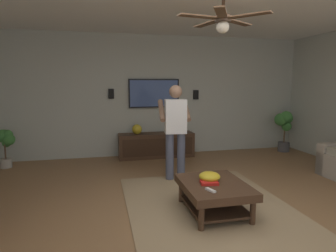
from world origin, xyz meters
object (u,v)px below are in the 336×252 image
Objects in this scene: person_standing at (175,127)px; vase_round at (137,129)px; media_console at (156,145)px; bowl at (210,177)px; wall_speaker_right at (111,94)px; remote_white at (211,190)px; tv at (154,93)px; wall_speaker_left at (196,95)px; potted_plant_short at (6,142)px; potted_plant_tall at (284,124)px; book at (209,183)px; coffee_table at (214,191)px; ceiling_fan at (223,21)px.

person_standing reaches higher than vase_round.
media_console is 2.97m from bowl.
wall_speaker_right is (0.27, 0.53, 0.78)m from vase_round.
wall_speaker_right reaches higher than remote_white.
person_standing is 1.43m from bowl.
tv reaches higher than wall_speaker_left.
person_standing is 3.46m from potted_plant_short.
wall_speaker_left is at bearing 78.41° from potted_plant_tall.
person_standing is 7.45× the size of book.
potted_plant_tall reaches higher than potted_plant_short.
person_standing reaches higher than coffee_table.
media_console is 1.74m from person_standing.
vase_round is 1.00× the size of wall_speaker_right.
coffee_table is 6.67× the size of remote_white.
potted_plant_short reaches higher than bowl.
person_standing is 5.94× the size of bowl.
potted_plant_tall is 0.87× the size of ceiling_fan.
remote_white is (-0.26, 0.15, 0.12)m from coffee_table.
potted_plant_short is at bearing -83.14° from tv.
media_console is 0.58m from vase_round.
book is at bearing 157.37° from bowl.
ceiling_fan is at bearing 167.18° from wall_speaker_left.
remote_white is (-0.34, 0.12, -0.05)m from bowl.
wall_speaker_left is at bearing -15.26° from bowl.
ceiling_fan is at bearing -129.26° from potted_plant_short.
tv is 3.35m from bowl.
coffee_table is 4.55× the size of book.
book is at bearing 164.51° from wall_speaker_left.
coffee_table is 4.55× the size of wall_speaker_right.
bowl is 1.26× the size of wall_speaker_right.
remote_white is at bearing 134.98° from potted_plant_tall.
person_standing is at bearing 12.22° from ceiling_fan.
ceiling_fan reaches higher than potted_plant_tall.
vase_round reaches higher than remote_white.
ceiling_fan is at bearing -54.21° from remote_white.
wall_speaker_right reaches higher than potted_plant_short.
wall_speaker_right is 3.53m from ceiling_fan.
potted_plant_tall is 4.20m from wall_speaker_right.
potted_plant_tall is 4.42m from remote_white.
coffee_table is at bearing 3.29° from media_console.
tv is 1.54× the size of potted_plant_short.
coffee_table is at bearing -168.53° from vase_round.
coffee_table is 0.99× the size of potted_plant_tall.
potted_plant_short is 3.46× the size of wall_speaker_right.
bowl is at bearing 2.51° from tv.
book is 3.63m from wall_speaker_right.
wall_speaker_left is (0.01, -1.02, -0.04)m from tv.
wall_speaker_right is (0.25, 0.97, 1.17)m from media_console.
tv is 1.01× the size of ceiling_fan.
tv reaches higher than potted_plant_tall.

